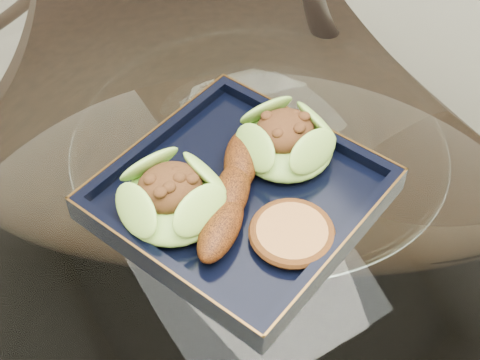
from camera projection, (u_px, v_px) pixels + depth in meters
dining_table at (256, 251)px, 0.92m from camera, size 1.13×1.13×0.77m
dining_chair at (204, 60)px, 1.28m from camera, size 0.53×0.53×0.98m
navy_plate at (240, 198)px, 0.75m from camera, size 0.35×0.35×0.02m
lettuce_wrap_left at (172, 200)px, 0.71m from camera, size 0.14×0.14×0.04m
lettuce_wrap_right at (286, 142)px, 0.77m from camera, size 0.14×0.14×0.04m
roasted_plantain at (231, 193)px, 0.72m from camera, size 0.15×0.16×0.03m
crumb_patty at (292, 234)px, 0.70m from camera, size 0.08×0.08×0.01m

